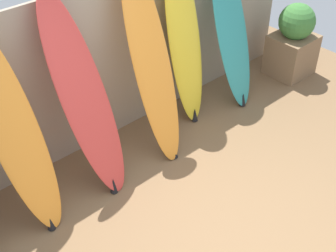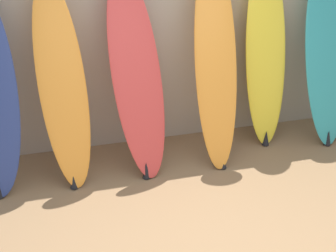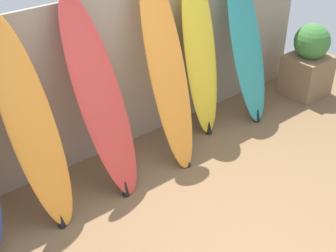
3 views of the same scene
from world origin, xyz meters
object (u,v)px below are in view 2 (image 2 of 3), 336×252
at_px(surfboard_yellow_4, 266,55).
at_px(surfboard_teal_5, 326,58).
at_px(surfboard_orange_3, 216,63).
at_px(surfboard_red_2, 137,77).
at_px(surfboard_orange_1, 62,86).

height_order(surfboard_yellow_4, surfboard_teal_5, surfboard_yellow_4).
bearing_deg(surfboard_teal_5, surfboard_orange_3, -176.23).
bearing_deg(surfboard_yellow_4, surfboard_red_2, -173.21).
distance_m(surfboard_orange_3, surfboard_teal_5, 1.32).
distance_m(surfboard_red_2, surfboard_orange_3, 0.81).
relative_size(surfboard_orange_1, surfboard_yellow_4, 0.95).
xyz_separation_m(surfboard_red_2, surfboard_yellow_4, (1.45, 0.17, 0.04)).
xyz_separation_m(surfboard_orange_3, surfboard_teal_5, (1.31, 0.09, -0.09)).
bearing_deg(surfboard_yellow_4, surfboard_orange_3, -163.52).
distance_m(surfboard_yellow_4, surfboard_teal_5, 0.68).
bearing_deg(surfboard_orange_1, surfboard_teal_5, 1.65).
distance_m(surfboard_orange_1, surfboard_yellow_4, 2.17).
bearing_deg(surfboard_orange_1, surfboard_yellow_4, 4.87).
relative_size(surfboard_orange_3, surfboard_yellow_4, 1.03).
distance_m(surfboard_orange_1, surfboard_red_2, 0.72).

